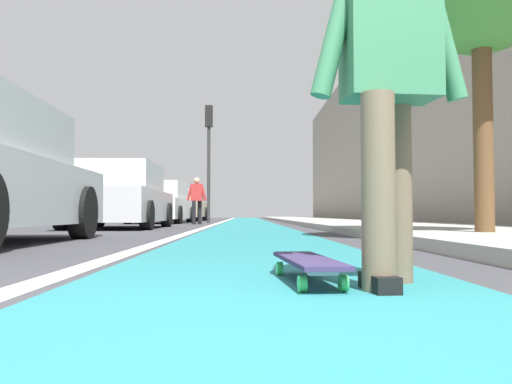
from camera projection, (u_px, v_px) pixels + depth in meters
ground_plane at (250, 229)px, 11.11m from camera, size 80.00×80.00×0.00m
bike_lane_paint at (247, 221)px, 25.10m from camera, size 56.00×1.84×0.00m
lane_stripe_white at (221, 222)px, 21.08m from camera, size 52.00×0.16×0.01m
sidewalk_curb at (330, 221)px, 19.17m from camera, size 52.00×3.20×0.12m
building_facade at (384, 131)px, 23.40m from camera, size 40.00×1.20×8.09m
skateboard at (308, 262)px, 2.43m from camera, size 0.85×0.27×0.11m
skater_person at (389, 74)px, 2.32m from camera, size 0.48×0.72×1.64m
parked_car_mid at (120, 198)px, 11.92m from camera, size 4.28×1.93×1.46m
parked_car_far at (161, 204)px, 18.83m from camera, size 4.58×2.03×1.46m
parked_car_end at (184, 206)px, 24.93m from camera, size 4.21×2.02×1.50m
traffic_light at (209, 142)px, 19.67m from camera, size 0.33×0.28×4.40m
pedestrian_distant at (197, 198)px, 16.89m from camera, size 0.42×0.66×1.50m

